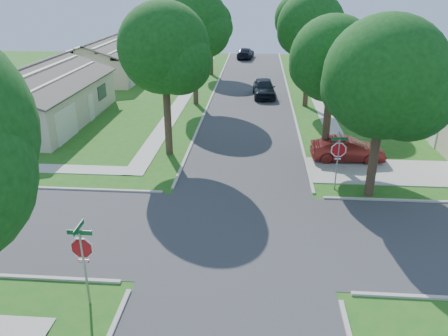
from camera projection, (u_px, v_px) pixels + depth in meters
ground at (239, 234)px, 18.40m from camera, size 100.00×100.00×0.00m
road_ns at (239, 234)px, 18.40m from camera, size 7.00×100.00×0.02m
sidewalk_ne at (315, 92)px, 41.79m from camera, size 1.20×40.00×0.04m
sidewalk_nw at (189, 90)px, 42.65m from camera, size 1.20×40.00×0.04m
driveway at (386, 172)px, 24.34m from camera, size 8.80×3.60×0.05m
stop_sign_sw at (82, 252)px, 13.63m from camera, size 1.05×0.80×2.98m
stop_sign_ne at (338, 152)px, 21.57m from camera, size 1.05×0.80×2.98m
tree_e_near at (333, 63)px, 24.09m from camera, size 4.97×4.80×8.28m
tree_e_mid at (311, 30)px, 34.85m from camera, size 5.59×5.40×9.21m
tree_e_far at (298, 20)px, 46.87m from camera, size 5.17×5.00×8.72m
tree_w_near at (165, 52)px, 24.58m from camera, size 5.38×5.20×8.97m
tree_w_mid at (195, 26)px, 35.43m from camera, size 5.80×5.60×9.56m
tree_w_far at (211, 24)px, 47.73m from camera, size 4.76×4.60×8.04m
tree_ne_corner at (386, 83)px, 19.60m from camera, size 5.80×5.60×8.66m
house_ne_far at (413, 72)px, 43.24m from camera, size 8.42×13.60×4.23m
house_nw_near at (35, 102)px, 32.69m from camera, size 8.42×13.60×4.23m
house_nw_far at (108, 63)px, 48.27m from camera, size 8.42×13.60×4.23m
car_driveway at (347, 149)px, 25.67m from camera, size 4.25×1.54×1.39m
car_curb_east at (264, 88)px, 39.99m from camera, size 2.23×4.93×1.64m
car_curb_west at (245, 53)px, 60.12m from camera, size 2.45×5.04×1.41m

